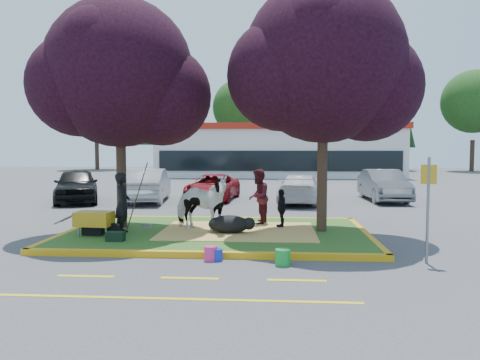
# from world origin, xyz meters

# --- Properties ---
(ground) EXTENTS (90.00, 90.00, 0.00)m
(ground) POSITION_xyz_m (0.00, 0.00, 0.00)
(ground) COLOR #424244
(ground) RESTS_ON ground
(median_island) EXTENTS (8.00, 5.00, 0.15)m
(median_island) POSITION_xyz_m (0.00, 0.00, 0.07)
(median_island) COLOR #245219
(median_island) RESTS_ON ground
(curb_near) EXTENTS (8.30, 0.16, 0.15)m
(curb_near) POSITION_xyz_m (0.00, -2.58, 0.07)
(curb_near) COLOR gold
(curb_near) RESTS_ON ground
(curb_far) EXTENTS (8.30, 0.16, 0.15)m
(curb_far) POSITION_xyz_m (0.00, 2.58, 0.07)
(curb_far) COLOR gold
(curb_far) RESTS_ON ground
(curb_left) EXTENTS (0.16, 5.30, 0.15)m
(curb_left) POSITION_xyz_m (-4.08, 0.00, 0.07)
(curb_left) COLOR gold
(curb_left) RESTS_ON ground
(curb_right) EXTENTS (0.16, 5.30, 0.15)m
(curb_right) POSITION_xyz_m (4.08, 0.00, 0.07)
(curb_right) COLOR gold
(curb_right) RESTS_ON ground
(straw_bedding) EXTENTS (4.20, 3.00, 0.01)m
(straw_bedding) POSITION_xyz_m (0.60, 0.00, 0.15)
(straw_bedding) COLOR #EBB860
(straw_bedding) RESTS_ON median_island
(tree_purple_left) EXTENTS (5.06, 4.20, 6.51)m
(tree_purple_left) POSITION_xyz_m (-2.78, 0.38, 4.36)
(tree_purple_left) COLOR black
(tree_purple_left) RESTS_ON median_island
(tree_purple_right) EXTENTS (5.30, 4.40, 6.82)m
(tree_purple_right) POSITION_xyz_m (2.92, 0.18, 4.56)
(tree_purple_right) COLOR black
(tree_purple_right) RESTS_ON median_island
(fire_lane_stripe_a) EXTENTS (1.10, 0.12, 0.01)m
(fire_lane_stripe_a) POSITION_xyz_m (-2.00, -4.20, 0.00)
(fire_lane_stripe_a) COLOR yellow
(fire_lane_stripe_a) RESTS_ON ground
(fire_lane_stripe_b) EXTENTS (1.10, 0.12, 0.01)m
(fire_lane_stripe_b) POSITION_xyz_m (0.00, -4.20, 0.00)
(fire_lane_stripe_b) COLOR yellow
(fire_lane_stripe_b) RESTS_ON ground
(fire_lane_stripe_c) EXTENTS (1.10, 0.12, 0.01)m
(fire_lane_stripe_c) POSITION_xyz_m (2.00, -4.20, 0.00)
(fire_lane_stripe_c) COLOR yellow
(fire_lane_stripe_c) RESTS_ON ground
(fire_lane_long) EXTENTS (6.00, 0.10, 0.01)m
(fire_lane_long) POSITION_xyz_m (0.00, -5.40, 0.00)
(fire_lane_long) COLOR yellow
(fire_lane_long) RESTS_ON ground
(retail_building) EXTENTS (20.40, 8.40, 4.40)m
(retail_building) POSITION_xyz_m (2.00, 27.98, 2.25)
(retail_building) COLOR silver
(retail_building) RESTS_ON ground
(treeline) EXTENTS (46.58, 7.80, 14.63)m
(treeline) POSITION_xyz_m (1.23, 37.61, 7.73)
(treeline) COLOR black
(treeline) RESTS_ON ground
(cow) EXTENTS (1.98, 1.45, 1.52)m
(cow) POSITION_xyz_m (-0.43, -0.07, 0.91)
(cow) COLOR silver
(cow) RESTS_ON median_island
(calf) EXTENTS (1.23, 0.87, 0.49)m
(calf) POSITION_xyz_m (0.38, -0.33, 0.39)
(calf) COLOR black
(calf) RESTS_ON median_island
(handler) EXTENTS (0.51, 0.66, 1.63)m
(handler) POSITION_xyz_m (-2.47, -0.53, 0.96)
(handler) COLOR black
(handler) RESTS_ON median_island
(visitor_a) EXTENTS (0.76, 0.91, 1.66)m
(visitor_a) POSITION_xyz_m (1.11, 1.23, 0.98)
(visitor_a) COLOR #45131A
(visitor_a) RESTS_ON median_island
(visitor_b) EXTENTS (0.36, 0.68, 1.11)m
(visitor_b) POSITION_xyz_m (1.79, 0.70, 0.70)
(visitor_b) COLOR black
(visitor_b) RESTS_ON median_island
(wheelbarrow) EXTENTS (1.68, 0.64, 0.63)m
(wheelbarrow) POSITION_xyz_m (-3.10, -0.93, 0.59)
(wheelbarrow) COLOR black
(wheelbarrow) RESTS_ON median_island
(gear_bag_dark) EXTENTS (0.53, 0.29, 0.27)m
(gear_bag_dark) POSITION_xyz_m (-3.17, -0.85, 0.28)
(gear_bag_dark) COLOR black
(gear_bag_dark) RESTS_ON median_island
(gear_bag_green) EXTENTS (0.43, 0.27, 0.23)m
(gear_bag_green) POSITION_xyz_m (-2.32, -1.58, 0.26)
(gear_bag_green) COLOR black
(gear_bag_green) RESTS_ON median_island
(sign_post) EXTENTS (0.31, 0.12, 2.25)m
(sign_post) POSITION_xyz_m (4.81, -2.70, 1.37)
(sign_post) COLOR slate
(sign_post) RESTS_ON ground
(bucket_green) EXTENTS (0.42, 0.42, 0.34)m
(bucket_green) POSITION_xyz_m (1.76, -3.10, 0.17)
(bucket_green) COLOR #169431
(bucket_green) RESTS_ON ground
(bucket_pink) EXTENTS (0.36, 0.36, 0.32)m
(bucket_pink) POSITION_xyz_m (0.21, -2.80, 0.16)
(bucket_pink) COLOR #D83075
(bucket_pink) RESTS_ON ground
(bucket_blue) EXTENTS (0.32, 0.32, 0.26)m
(bucket_blue) POSITION_xyz_m (0.35, -2.80, 0.13)
(bucket_blue) COLOR #172CBD
(bucket_blue) RESTS_ON ground
(car_black) EXTENTS (3.30, 4.82, 1.52)m
(car_black) POSITION_xyz_m (-7.25, 7.60, 0.76)
(car_black) COLOR black
(car_black) RESTS_ON ground
(car_silver) EXTENTS (2.12, 4.73, 1.51)m
(car_silver) POSITION_xyz_m (-4.07, 7.92, 0.75)
(car_silver) COLOR #9C9FA4
(car_silver) RESTS_ON ground
(car_red) EXTENTS (2.36, 4.50, 1.21)m
(car_red) POSITION_xyz_m (-1.24, 8.83, 0.60)
(car_red) COLOR maroon
(car_red) RESTS_ON ground
(car_white) EXTENTS (2.37, 4.61, 1.28)m
(car_white) POSITION_xyz_m (2.77, 7.85, 0.64)
(car_white) COLOR silver
(car_white) RESTS_ON ground
(car_grey) EXTENTS (1.67, 4.42, 1.44)m
(car_grey) POSITION_xyz_m (6.62, 9.03, 0.72)
(car_grey) COLOR #585A5F
(car_grey) RESTS_ON ground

